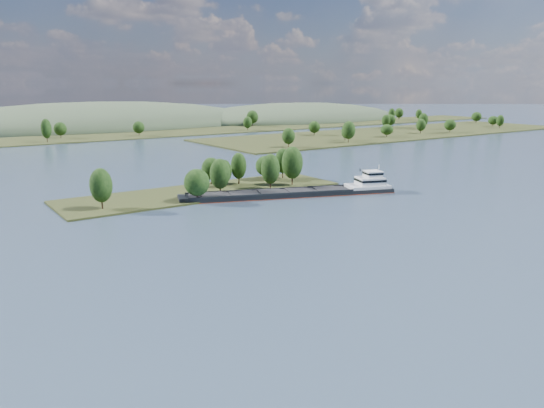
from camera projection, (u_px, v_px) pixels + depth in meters
ground at (309, 231)px, 138.77m from camera, size 1800.00×1800.00×0.00m
tree_island at (223, 180)px, 188.64m from camera, size 100.00×32.23×15.59m
right_bank at (399, 132)px, 410.62m from camera, size 320.00×90.00×15.22m
back_shoreline at (70, 138)px, 368.88m from camera, size 900.00×60.00×16.36m
hill_east at (296, 120)px, 563.58m from camera, size 260.00×140.00×36.00m
hill_west at (99, 126)px, 477.32m from camera, size 320.00×160.00×44.00m
cargo_barge at (304, 191)px, 183.07m from camera, size 73.72×33.68×10.16m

